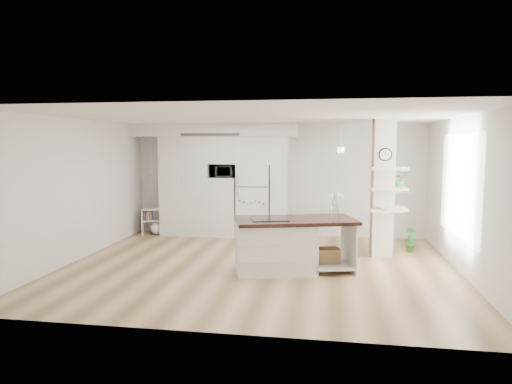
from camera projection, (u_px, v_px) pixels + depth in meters
floor at (259, 266)px, 8.31m from camera, size 7.00×6.00×0.01m
room at (259, 165)px, 8.12m from camera, size 7.04×6.04×2.72m
cabinet_wall at (216, 174)px, 11.01m from camera, size 4.00×0.71×2.70m
refrigerator at (254, 200)px, 10.94m from camera, size 0.78×0.69×1.75m
column at (388, 189)px, 8.91m from camera, size 0.69×0.90×2.70m
window at (459, 186)px, 7.90m from camera, size 0.00×2.40×2.40m
pendant_light at (356, 150)px, 7.97m from camera, size 0.12×0.12×0.10m
kitchen_island at (282, 244)px, 7.94m from camera, size 2.25×1.50×1.50m
bookshelf at (155, 223)px, 11.21m from camera, size 0.61×0.44×0.65m
floor_plant_a at (411, 242)px, 9.37m from camera, size 0.24×0.20×0.44m
floor_plant_b at (411, 238)px, 9.80m from camera, size 0.29×0.29×0.43m
microwave at (223, 171)px, 10.93m from camera, size 0.54×0.37×0.30m
shelf_plant at (400, 179)px, 9.01m from camera, size 0.27×0.23×0.30m
decor_bowl at (384, 208)px, 8.73m from camera, size 0.22×0.22×0.05m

